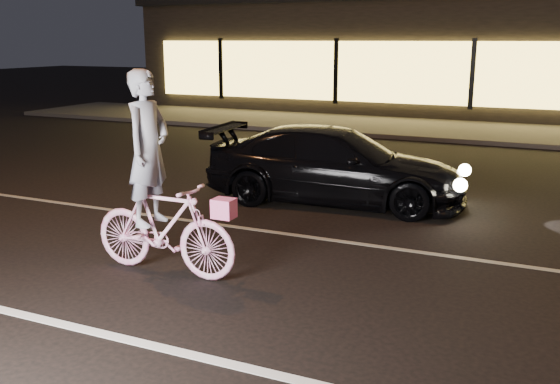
% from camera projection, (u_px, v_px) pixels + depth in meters
% --- Properties ---
extents(ground, '(90.00, 90.00, 0.00)m').
position_uv_depth(ground, '(270.00, 293.00, 6.70)').
color(ground, black).
rests_on(ground, ground).
extents(lane_stripe_near, '(60.00, 0.12, 0.01)m').
position_uv_depth(lane_stripe_near, '(195.00, 356.00, 5.37)').
color(lane_stripe_near, silver).
rests_on(lane_stripe_near, ground).
extents(lane_stripe_far, '(60.00, 0.10, 0.01)m').
position_uv_depth(lane_stripe_far, '(332.00, 240.00, 8.47)').
color(lane_stripe_far, gray).
rests_on(lane_stripe_far, ground).
extents(sidewalk, '(30.00, 4.00, 0.12)m').
position_uv_depth(sidewalk, '(460.00, 131.00, 18.19)').
color(sidewalk, '#383533').
rests_on(sidewalk, ground).
extents(storefront, '(25.40, 8.42, 4.20)m').
position_uv_depth(storefront, '(489.00, 53.00, 22.97)').
color(storefront, black).
rests_on(storefront, ground).
extents(cyclist, '(1.86, 0.64, 2.35)m').
position_uv_depth(cyclist, '(159.00, 204.00, 7.11)').
color(cyclist, '#EB4AA2').
rests_on(cyclist, ground).
extents(sedan, '(4.43, 2.12, 1.25)m').
position_uv_depth(sedan, '(335.00, 165.00, 10.34)').
color(sedan, black).
rests_on(sedan, ground).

